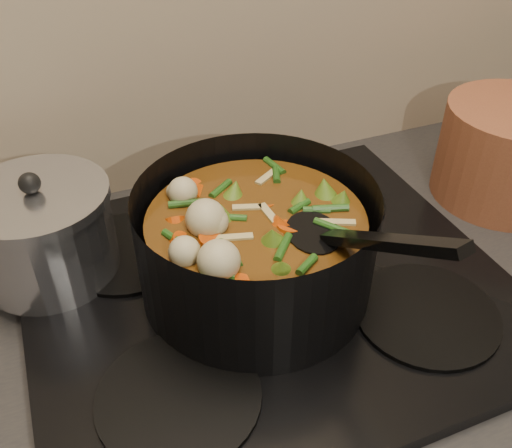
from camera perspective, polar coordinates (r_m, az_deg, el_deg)
name	(u,v)px	position (r m, az deg, el deg)	size (l,w,h in m)	color
stovetop	(267,287)	(0.77, 1.15, -6.31)	(0.62, 0.54, 0.03)	black
stockpot	(256,246)	(0.71, 0.05, -2.19)	(0.30, 0.39, 0.22)	black
saucepan	(44,232)	(0.79, -20.47, -0.74)	(0.19, 0.19, 0.15)	silver
terracotta_crock	(509,153)	(1.01, 23.98, 6.54)	(0.22, 0.22, 0.16)	brown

